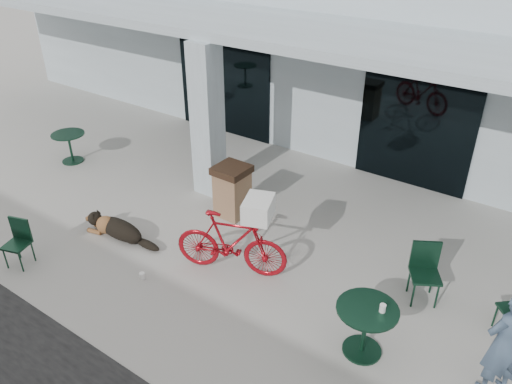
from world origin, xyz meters
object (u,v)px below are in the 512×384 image
Objects in this scene: person at (505,344)px; cafe_table_far at (365,330)px; dog at (120,228)px; cafe_chair_far_a at (425,275)px; bicycle at (231,243)px; cafe_table_near at (70,148)px; cafe_chair_near at (16,244)px; trash_receptacle at (232,191)px.

cafe_table_far is at bearing -33.13° from person.
cafe_chair_far_a is at bearing 5.07° from dog.
cafe_chair_far_a is (0.31, 1.46, 0.09)m from cafe_table_far.
bicycle is 5.66m from cafe_table_near.
cafe_chair_far_a reaches higher than cafe_table_near.
trash_receptacle is at bearing 41.57° from cafe_chair_near.
person is (9.61, -1.08, 0.42)m from cafe_table_near.
person is (6.29, 0.41, 0.57)m from dog.
bicycle reaches higher than trash_receptacle.
person is (4.06, 0.00, 0.22)m from bicycle.
cafe_table_far is at bearing -2.14° from cafe_chair_near.
cafe_table_near is at bearing 112.74° from cafe_chair_near.
trash_receptacle is at bearing 16.45° from bicycle.
cafe_table_near is at bearing 169.84° from cafe_table_far.
cafe_table_far is at bearing -10.16° from cafe_table_near.
person reaches higher than cafe_chair_far_a.
cafe_table_far is at bearing -118.50° from bicycle.
cafe_chair_near is 0.53× the size of person.
trash_receptacle is at bearing -61.31° from person.
bicycle reaches higher than cafe_chair_far_a.
cafe_table_near is 4.52m from trash_receptacle.
trash_receptacle is (-3.84, 0.30, 0.04)m from cafe_chair_far_a.
cafe_chair_near is at bearing -164.31° from cafe_table_far.
cafe_chair_near reaches higher than cafe_table_far.
cafe_chair_near is 7.32m from person.
cafe_table_far is 1.49m from cafe_chair_far_a.
person is at bearing -7.95° from dog.
cafe_chair_far_a is at bearing -86.96° from person.
bicycle reaches higher than cafe_chair_near.
cafe_chair_near reaches higher than cafe_table_near.
cafe_chair_far_a is (8.35, 0.02, 0.12)m from cafe_table_near.
cafe_chair_far_a is at bearing -4.47° from trash_receptacle.
person is at bearing -2.77° from cafe_chair_near.
cafe_chair_far_a reaches higher than cafe_chair_near.
dog is 4.72m from cafe_table_far.
cafe_chair_near is (-0.77, -1.49, 0.21)m from dog.
cafe_table_near is 8.17m from cafe_table_far.
cafe_chair_near reaches higher than dog.
cafe_table_near is (-3.33, 1.49, 0.15)m from dog.
dog is 3.65m from cafe_table_near.
trash_receptacle is (-3.53, 1.76, 0.14)m from cafe_table_far.
cafe_chair_near is at bearing -120.59° from trash_receptacle.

